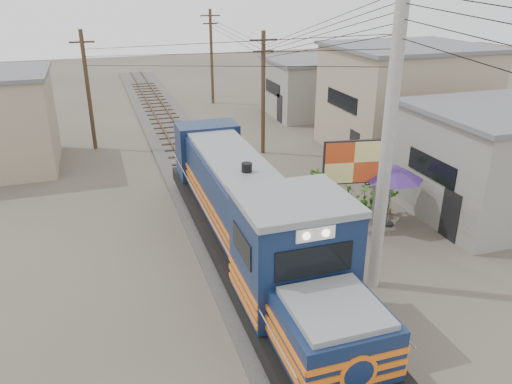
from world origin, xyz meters
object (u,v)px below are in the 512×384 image
object	(u,v)px
billboard	(353,164)
locomotive	(252,221)
vendor	(368,169)
market_umbrella	(393,172)

from	to	relation	value
billboard	locomotive	bearing A→B (deg)	-151.94
locomotive	vendor	bearing A→B (deg)	35.20
billboard	market_umbrella	world-z (taller)	billboard
locomotive	vendor	distance (m)	9.46
vendor	locomotive	bearing A→B (deg)	6.29
billboard	market_umbrella	xyz separation A→B (m)	(1.72, -0.21, -0.42)
locomotive	market_umbrella	size ratio (longest dim) A/B	5.03
market_umbrella	vendor	xyz separation A→B (m)	(1.31, 4.08, -1.45)
billboard	market_umbrella	distance (m)	1.78
locomotive	vendor	size ratio (longest dim) A/B	8.78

